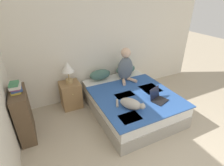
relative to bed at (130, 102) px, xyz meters
The scene contains 11 objects.
wall_back 1.47m from the bed, 94.33° to the left, with size 5.19×0.05×2.55m.
bed is the anchor object (origin of this frame).
pillow_near 0.95m from the bed, 112.76° to the left, with size 0.51×0.26×0.23m.
pillow_far 0.95m from the bed, 67.25° to the left, with size 0.51×0.26×0.23m.
person_sitting 0.80m from the bed, 73.10° to the left, with size 0.38×0.37×0.76m.
cat_tabby 0.67m from the bed, 122.03° to the right, with size 0.41×0.56×0.19m.
laptop_open 0.64m from the bed, 59.31° to the right, with size 0.35×0.34×0.23m.
nightstand 1.32m from the bed, 144.83° to the left, with size 0.42×0.43×0.58m.
table_lamp 1.48m from the bed, 143.80° to the left, with size 0.26×0.26×0.48m.
bookshelf 2.04m from the bed, behind, with size 0.24×0.66×0.91m.
book_stack_top 2.16m from the bed, behind, with size 0.18×0.24×0.16m.
Camera 1 is at (-1.63, -0.42, 2.33)m, focal length 28.00 mm.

